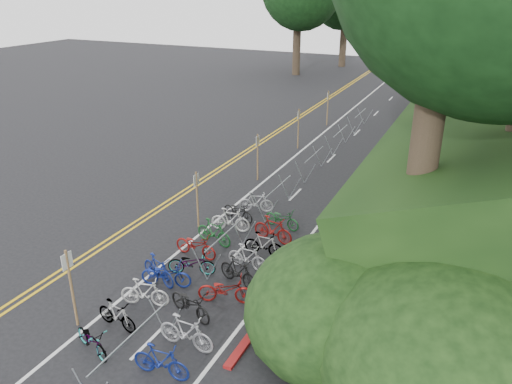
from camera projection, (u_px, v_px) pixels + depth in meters
The scene contains 9 objects.
ground at pixel (109, 283), 17.32m from camera, with size 120.00×120.00×0.00m, color black.
road_markings at pixel (251, 186), 25.50m from camera, with size 7.47×80.00×0.01m.
red_curb at pixel (358, 188), 25.10m from camera, with size 0.25×28.00×0.10m, color maroon.
bike_rack_front at pixel (132, 344), 13.19m from camera, with size 1.10×3.30×1.08m.
bike_racks_rest at pixel (314, 160), 26.67m from camera, with size 1.14×23.00×1.17m.
signpost_near at pixel (71, 283), 14.62m from camera, with size 0.08×0.40×2.59m.
signposts_rest at pixel (280, 139), 28.22m from camera, with size 0.08×18.40×2.50m.
bike_front at pixel (158, 269), 17.14m from camera, with size 1.72×0.49×1.03m, color navy.
bike_valet at pixel (212, 262), 17.66m from camera, with size 3.49×12.04×1.07m.
Camera 1 is at (10.84, -11.19, 9.65)m, focal length 35.00 mm.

